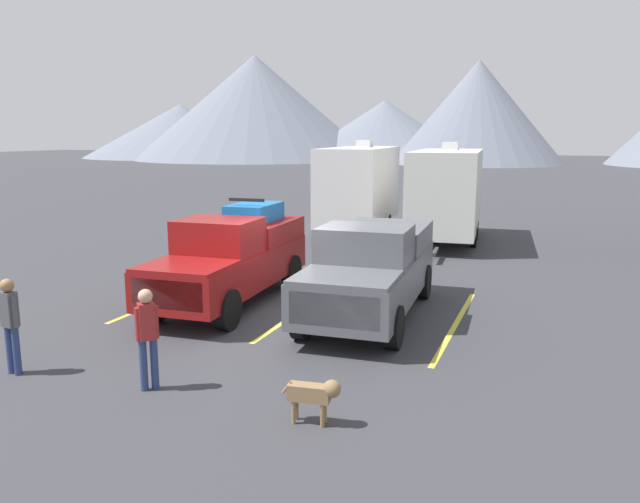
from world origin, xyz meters
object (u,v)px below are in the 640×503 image
(person_a, at_px, (10,320))
(camper_trailer_b, at_px, (447,190))
(camper_trailer_a, at_px, (359,185))
(person_b, at_px, (147,332))
(pickup_truck_b, at_px, (372,267))
(dog, at_px, (316,393))
(pickup_truck_a, at_px, (233,255))

(person_a, bearing_deg, camper_trailer_b, 73.95)
(camper_trailer_a, relative_size, person_b, 4.39)
(camper_trailer_b, relative_size, person_b, 4.58)
(camper_trailer_b, xyz_separation_m, person_b, (-2.02, -15.72, -1.03))
(camper_trailer_b, distance_m, person_a, 16.70)
(camper_trailer_a, height_order, person_a, camper_trailer_a)
(pickup_truck_b, distance_m, person_b, 5.80)
(camper_trailer_a, relative_size, dog, 8.44)
(camper_trailer_b, height_order, person_b, camper_trailer_b)
(pickup_truck_b, relative_size, camper_trailer_a, 0.80)
(camper_trailer_b, bearing_deg, pickup_truck_b, -89.36)
(person_a, xyz_separation_m, person_b, (2.59, 0.30, -0.01))
(person_a, xyz_separation_m, dog, (5.56, 0.15, -0.51))
(pickup_truck_b, xyz_separation_m, camper_trailer_b, (-0.11, 10.32, 0.89))
(pickup_truck_a, height_order, person_b, pickup_truck_a)
(camper_trailer_a, relative_size, camper_trailer_b, 0.96)
(pickup_truck_b, bearing_deg, person_a, -129.68)
(camper_trailer_b, xyz_separation_m, person_a, (-4.61, -16.02, -1.02))
(pickup_truck_a, relative_size, camper_trailer_b, 0.76)
(pickup_truck_b, height_order, dog, pickup_truck_b)
(person_b, xyz_separation_m, dog, (2.98, -0.15, -0.50))
(camper_trailer_a, relative_size, person_a, 4.35)
(camper_trailer_a, height_order, person_b, camper_trailer_a)
(pickup_truck_b, bearing_deg, person_b, -111.61)
(person_b, distance_m, dog, 3.02)
(dog, bearing_deg, camper_trailer_b, 93.45)
(person_a, bearing_deg, pickup_truck_b, 50.32)
(camper_trailer_a, bearing_deg, person_b, -84.00)
(pickup_truck_b, relative_size, person_a, 3.48)
(person_b, bearing_deg, camper_trailer_b, 82.67)
(pickup_truck_b, height_order, person_a, pickup_truck_b)
(pickup_truck_a, height_order, dog, pickup_truck_a)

